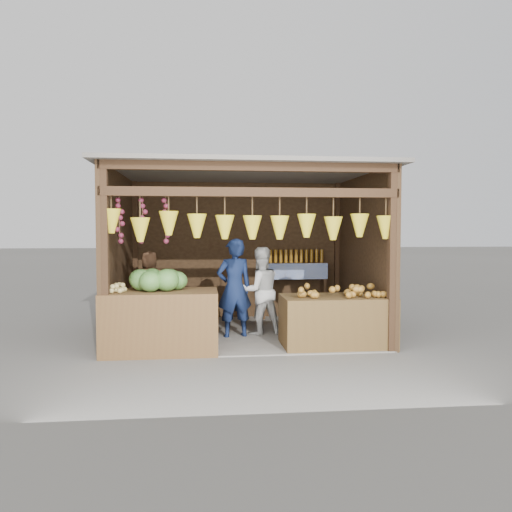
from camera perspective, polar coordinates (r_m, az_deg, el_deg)
The scene contains 12 objects.
ground at distance 8.28m, azimuth -1.35°, elevation -8.85°, with size 80.00×80.00×0.00m, color #514F49.
stall_structure at distance 8.05m, azimuth -1.58°, elevation 2.76°, with size 4.30×3.30×2.66m.
back_shelf at distance 9.54m, azimuth 4.33°, elevation -1.97°, with size 1.25×0.32×1.32m.
counter_left at distance 7.12m, azimuth -10.83°, elevation -7.35°, with size 1.57×0.85×0.85m, color #50301A.
counter_right at distance 7.41m, azimuth 9.18°, elevation -7.37°, with size 1.58×0.85×0.74m, color #493218.
stool at distance 8.44m, azimuth -12.01°, elevation -7.67°, with size 0.31×0.31×0.29m, color black.
man_standing at distance 7.85m, azimuth -2.50°, elevation -3.71°, with size 0.57×0.37×1.56m, color #121E43.
woman_standing at distance 8.09m, azimuth 0.47°, elevation -4.01°, with size 0.69×0.54×1.42m, color silver.
vendor_seated at distance 8.34m, azimuth -12.06°, elevation -3.10°, with size 0.52×0.34×1.06m, color brown.
melon_pile at distance 7.11m, azimuth -11.06°, elevation -2.59°, with size 1.00×0.50×0.32m, color #155115, non-canonical shape.
tanfruit_pile at distance 7.04m, azimuth -15.67°, elevation -3.47°, with size 0.34×0.40×0.13m, color tan, non-canonical shape.
mango_pile at distance 7.32m, azimuth 9.45°, elevation -3.71°, with size 1.40×0.64×0.22m, color #C3491A, non-canonical shape.
Camera 1 is at (-0.64, -8.07, 1.70)m, focal length 35.00 mm.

